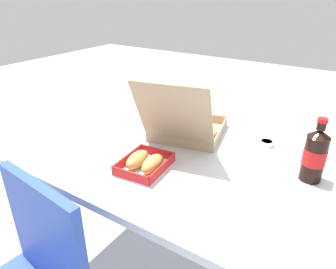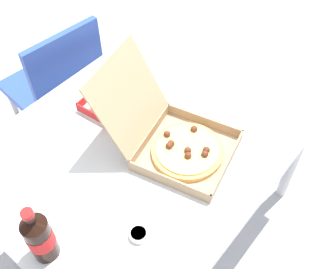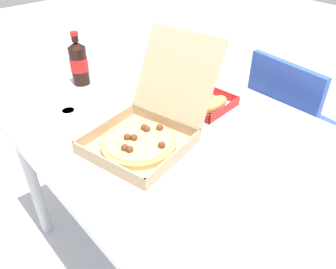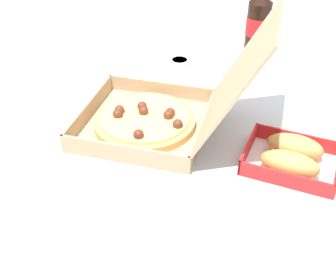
% 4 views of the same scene
% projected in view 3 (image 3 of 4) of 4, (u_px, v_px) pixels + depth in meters
% --- Properties ---
extents(ground_plane, '(10.00, 10.00, 0.00)m').
position_uv_depth(ground_plane, '(174.00, 257.00, 1.55)').
color(ground_plane, '#B2B2B7').
extents(dining_table, '(1.23, 0.88, 0.72)m').
position_uv_depth(dining_table, '(176.00, 149.00, 1.18)').
color(dining_table, silver).
rests_on(dining_table, ground_plane).
extents(chair, '(0.44, 0.44, 0.83)m').
position_uv_depth(chair, '(290.00, 126.00, 1.60)').
color(chair, '#2D4CAD').
rests_on(chair, ground_plane).
extents(pizza_box_open, '(0.38, 0.48, 0.30)m').
position_uv_depth(pizza_box_open, '(146.00, 130.00, 1.06)').
color(pizza_box_open, tan).
rests_on(pizza_box_open, dining_table).
extents(bread_side_box, '(0.17, 0.20, 0.06)m').
position_uv_depth(bread_side_box, '(209.00, 102.00, 1.25)').
color(bread_side_box, white).
rests_on(bread_side_box, dining_table).
extents(cola_bottle, '(0.07, 0.07, 0.22)m').
position_uv_depth(cola_bottle, '(79.00, 63.00, 1.38)').
color(cola_bottle, black).
rests_on(cola_bottle, dining_table).
extents(paper_menu, '(0.22, 0.17, 0.00)m').
position_uv_depth(paper_menu, '(260.00, 172.00, 0.97)').
color(paper_menu, white).
rests_on(paper_menu, dining_table).
extents(dipping_sauce_cup, '(0.06, 0.06, 0.02)m').
position_uv_depth(dipping_sauce_cup, '(69.00, 112.00, 1.22)').
color(dipping_sauce_cup, white).
rests_on(dipping_sauce_cup, dining_table).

